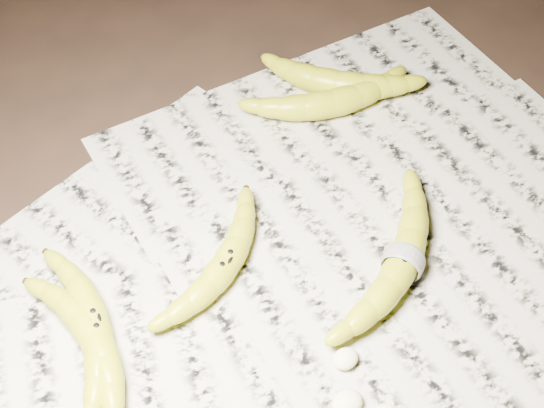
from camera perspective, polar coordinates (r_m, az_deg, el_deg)
ground at (r=0.84m, az=0.42°, el=-4.38°), size 3.00×3.00×0.00m
newspaper_patch at (r=0.82m, az=1.16°, el=-5.99°), size 0.90×0.70×0.01m
banana_left_a at (r=0.79m, az=-13.22°, el=-8.83°), size 0.10×0.19×0.03m
banana_left_b at (r=0.78m, az=-13.28°, el=-9.73°), size 0.06×0.17×0.03m
banana_center at (r=0.81m, az=-3.56°, el=-4.47°), size 0.18×0.13×0.03m
banana_taped at (r=0.82m, az=9.88°, el=-4.20°), size 0.22×0.16×0.04m
banana_upper_a at (r=0.98m, az=4.50°, el=7.73°), size 0.20×0.12×0.04m
banana_upper_b at (r=1.00m, az=5.01°, el=9.14°), size 0.17×0.18×0.04m
measuring_tape at (r=0.82m, az=9.88°, el=-4.20°), size 0.03×0.04×0.05m
flesh_chunk_a at (r=0.75m, az=5.72°, el=-14.53°), size 0.03×0.03×0.02m
flesh_chunk_c at (r=0.77m, az=5.57°, el=-11.39°), size 0.03×0.02×0.02m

